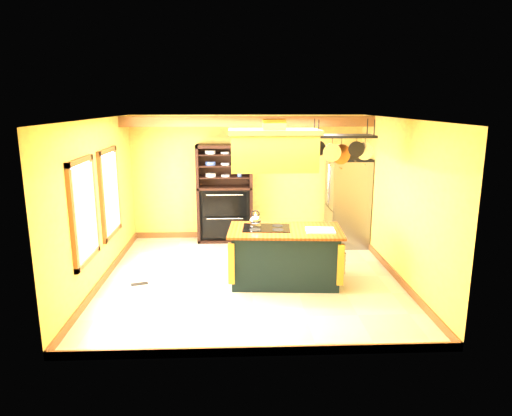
{
  "coord_description": "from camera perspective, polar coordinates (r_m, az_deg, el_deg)",
  "views": [
    {
      "loc": [
        -0.22,
        -7.39,
        2.95
      ],
      "look_at": [
        0.1,
        0.3,
        1.17
      ],
      "focal_mm": 32.0,
      "sensor_mm": 36.0,
      "label": 1
    }
  ],
  "objects": [
    {
      "name": "wall_right",
      "position": [
        8.03,
        17.45,
        0.94
      ],
      "size": [
        0.02,
        5.0,
        2.7
      ],
      "primitive_type": "cube",
      "color": "#E7CB54",
      "rests_on": "floor"
    },
    {
      "name": "wall_left",
      "position": [
        7.9,
        -19.12,
        0.61
      ],
      "size": [
        0.02,
        5.0,
        2.7
      ],
      "primitive_type": "cube",
      "color": "#E7CB54",
      "rests_on": "floor"
    },
    {
      "name": "pot_rack",
      "position": [
        7.42,
        10.84,
        8.03
      ],
      "size": [
        1.03,
        0.48,
        0.73
      ],
      "color": "black",
      "rests_on": "ceiling"
    },
    {
      "name": "ceiling",
      "position": [
        7.4,
        -0.7,
        11.09
      ],
      "size": [
        5.0,
        5.0,
        0.0
      ],
      "primitive_type": "plane",
      "rotation": [
        3.14,
        0.0,
        0.0
      ],
      "color": "white",
      "rests_on": "wall_back"
    },
    {
      "name": "window_near",
      "position": [
        7.13,
        -20.68,
        -0.38
      ],
      "size": [
        0.06,
        1.06,
        1.56
      ],
      "color": "brown",
      "rests_on": "wall_left"
    },
    {
      "name": "wall_back",
      "position": [
        10.02,
        -1.11,
        3.85
      ],
      "size": [
        5.0,
        0.02,
        2.7
      ],
      "primitive_type": "cube",
      "color": "#E7CB54",
      "rests_on": "floor"
    },
    {
      "name": "floor_register",
      "position": [
        7.94,
        -14.36,
        -9.17
      ],
      "size": [
        0.3,
        0.2,
        0.01
      ],
      "primitive_type": "cube",
      "rotation": [
        0.0,
        0.0,
        0.29
      ],
      "color": "black",
      "rests_on": "floor"
    },
    {
      "name": "kitchen_island",
      "position": [
        7.65,
        3.6,
        -5.92
      ],
      "size": [
        1.92,
        1.16,
        1.11
      ],
      "rotation": [
        0.0,
        0.0,
        -0.07
      ],
      "color": "black",
      "rests_on": "floor"
    },
    {
      "name": "ceiling_beam",
      "position": [
        9.1,
        -1.02,
        10.77
      ],
      "size": [
        5.0,
        0.15,
        0.2
      ],
      "primitive_type": "cube",
      "color": "brown",
      "rests_on": "ceiling"
    },
    {
      "name": "range_hood",
      "position": [
        7.25,
        2.24,
        7.44
      ],
      "size": [
        1.42,
        0.8,
        0.8
      ],
      "color": "gold",
      "rests_on": "ceiling"
    },
    {
      "name": "window_far",
      "position": [
        8.44,
        -17.78,
        1.83
      ],
      "size": [
        0.06,
        1.06,
        1.56
      ],
      "color": "brown",
      "rests_on": "wall_left"
    },
    {
      "name": "refrigerator",
      "position": [
        9.79,
        11.31,
        0.57
      ],
      "size": [
        0.78,
        0.92,
        1.81
      ],
      "color": "gray",
      "rests_on": "floor"
    },
    {
      "name": "hutch",
      "position": [
        9.9,
        -3.89,
        0.61
      ],
      "size": [
        1.18,
        0.54,
        2.09
      ],
      "color": "black",
      "rests_on": "floor"
    },
    {
      "name": "floor",
      "position": [
        7.96,
        -0.65,
        -8.72
      ],
      "size": [
        5.0,
        5.0,
        0.0
      ],
      "primitive_type": "plane",
      "color": "beige",
      "rests_on": "ground"
    },
    {
      "name": "wall_front",
      "position": [
        5.15,
        0.17,
        -5.08
      ],
      "size": [
        5.0,
        0.02,
        2.7
      ],
      "primitive_type": "cube",
      "color": "#E7CB54",
      "rests_on": "floor"
    }
  ]
}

